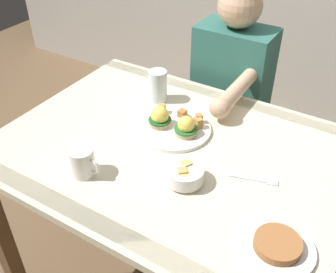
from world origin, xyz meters
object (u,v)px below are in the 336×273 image
Objects in this scene: dining_table at (172,170)px; water_glass_near at (158,87)px; side_plate at (277,246)px; diner_person at (229,91)px; coffee_mug at (83,161)px; eggs_benedict_plate at (174,125)px; fruit_bowl at (184,175)px; fork at (256,180)px.

water_glass_near reaches higher than dining_table.
side_plate is 0.98m from diner_person.
diner_person is (0.12, 0.86, -0.14)m from coffee_mug.
eggs_benedict_plate is 1.35× the size of side_plate.
diner_person is at bearing 82.10° from coffee_mug.
coffee_mug reaches higher than eggs_benedict_plate.
water_glass_near is at bearing 131.52° from dining_table.
diner_person is (-0.17, 0.73, -0.12)m from fruit_bowl.
coffee_mug is (-0.29, -0.13, 0.02)m from fruit_bowl.
eggs_benedict_plate is 0.37m from coffee_mug.
eggs_benedict_plate reaches higher than fruit_bowl.
eggs_benedict_plate is at bearing 147.79° from side_plate.
fork is 0.13× the size of diner_person.
water_glass_near is 0.82m from side_plate.
dining_table is at bearing 57.05° from coffee_mug.
dining_table is at bearing -61.52° from eggs_benedict_plate.
fruit_bowl reaches higher than dining_table.
coffee_mug reaches higher than fruit_bowl.
side_plate is (0.14, -0.22, 0.01)m from fork.
fruit_bowl is at bearing -76.79° from diner_person.
eggs_benedict_plate is at bearing 127.83° from fruit_bowl.
fork is (0.36, -0.09, -0.02)m from eggs_benedict_plate.
diner_person is at bearing 103.21° from fruit_bowl.
diner_person reaches higher than dining_table.
fruit_bowl is (0.12, -0.13, 0.14)m from dining_table.
diner_person reaches higher than eggs_benedict_plate.
coffee_mug is 0.62m from side_plate.
fork is at bearing 28.17° from coffee_mug.
fruit_bowl is 0.78× the size of fork.
fruit_bowl is at bearing 163.45° from side_plate.
coffee_mug is at bearing -109.46° from eggs_benedict_plate.
diner_person reaches higher than water_glass_near.
eggs_benedict_plate is 0.24× the size of diner_person.
side_plate is at bearing -58.75° from diner_person.
water_glass_near reaches higher than coffee_mug.
coffee_mug is (-0.17, -0.26, 0.16)m from dining_table.
fruit_bowl is 0.11× the size of diner_person.
water_glass_near is 0.11× the size of diner_person.
fruit_bowl is 0.50m from water_glass_near.
diner_person reaches higher than coffee_mug.
side_plate is (0.67, -0.47, -0.04)m from water_glass_near.
coffee_mug is at bearing -122.95° from dining_table.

